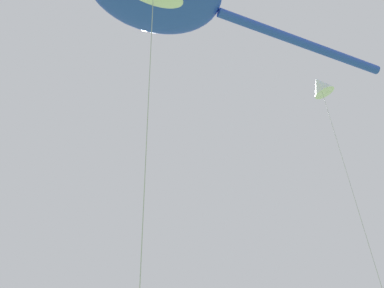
% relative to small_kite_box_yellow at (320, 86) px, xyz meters
% --- Properties ---
extents(small_kite_box_yellow, '(1.57, 1.28, 14.72)m').
position_rel_small_kite_box_yellow_xyz_m(small_kite_box_yellow, '(0.00, 0.00, 0.00)').
color(small_kite_box_yellow, white).
rests_on(small_kite_box_yellow, ground).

